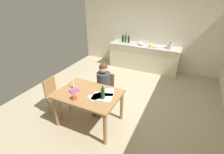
# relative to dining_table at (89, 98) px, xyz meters

# --- Properties ---
(ground_plane) EXTENTS (5.20, 5.20, 0.04)m
(ground_plane) POSITION_rel_dining_table_xyz_m (0.22, 1.08, -0.67)
(ground_plane) COLOR tan
(wall_back) EXTENTS (5.20, 0.12, 2.60)m
(wall_back) POSITION_rel_dining_table_xyz_m (0.22, 3.68, 0.65)
(wall_back) COLOR silver
(wall_back) RESTS_ON ground
(kitchen_counter) EXTENTS (2.49, 0.64, 0.90)m
(kitchen_counter) POSITION_rel_dining_table_xyz_m (0.22, 3.32, -0.20)
(kitchen_counter) COLOR beige
(kitchen_counter) RESTS_ON ground
(dining_table) EXTENTS (1.29, 0.91, 0.76)m
(dining_table) POSITION_rel_dining_table_xyz_m (0.00, 0.00, 0.00)
(dining_table) COLOR #9E7042
(dining_table) RESTS_ON ground
(chair_at_table) EXTENTS (0.42, 0.42, 0.86)m
(chair_at_table) POSITION_rel_dining_table_xyz_m (0.02, 0.70, -0.17)
(chair_at_table) COLOR #9E7042
(chair_at_table) RESTS_ON ground
(person_seated) EXTENTS (0.34, 0.60, 1.19)m
(person_seated) POSITION_rel_dining_table_xyz_m (0.03, 0.55, 0.03)
(person_seated) COLOR #333842
(person_seated) RESTS_ON ground
(chair_side_empty) EXTENTS (0.42, 0.42, 0.88)m
(chair_side_empty) POSITION_rel_dining_table_xyz_m (-0.90, -0.03, -0.16)
(chair_side_empty) COLOR #9E7042
(chair_side_empty) RESTS_ON ground
(coffee_mug) EXTENTS (0.13, 0.09, 0.10)m
(coffee_mug) POSITION_rel_dining_table_xyz_m (-0.13, -0.30, 0.16)
(coffee_mug) COLOR #D84C3F
(coffee_mug) RESTS_ON dining_table
(candlestick) EXTENTS (0.06, 0.06, 0.24)m
(candlestick) POSITION_rel_dining_table_xyz_m (-0.42, 0.06, 0.17)
(candlestick) COLOR gold
(candlestick) RESTS_ON dining_table
(book_magazine) EXTENTS (0.20, 0.23, 0.02)m
(book_magazine) POSITION_rel_dining_table_xyz_m (-0.31, -0.05, 0.12)
(book_magazine) COLOR #804498
(book_magazine) RESTS_ON dining_table
(paper_letter) EXTENTS (0.32, 0.36, 0.00)m
(paper_letter) POSITION_rel_dining_table_xyz_m (0.36, 0.21, 0.11)
(paper_letter) COLOR white
(paper_letter) RESTS_ON dining_table
(paper_bill) EXTENTS (0.28, 0.34, 0.00)m
(paper_bill) POSITION_rel_dining_table_xyz_m (0.41, 0.04, 0.11)
(paper_bill) COLOR white
(paper_bill) RESTS_ON dining_table
(paper_envelope) EXTENTS (0.34, 0.36, 0.00)m
(paper_envelope) POSITION_rel_dining_table_xyz_m (0.20, -0.03, 0.11)
(paper_envelope) COLOR white
(paper_envelope) RESTS_ON dining_table
(paper_receipt) EXTENTS (0.27, 0.33, 0.00)m
(paper_receipt) POSITION_rel_dining_table_xyz_m (0.22, -0.00, 0.11)
(paper_receipt) COLOR white
(paper_receipt) RESTS_ON dining_table
(wine_bottle_on_table) EXTENTS (0.08, 0.08, 0.27)m
(wine_bottle_on_table) POSITION_rel_dining_table_xyz_m (0.35, -0.03, 0.22)
(wine_bottle_on_table) COLOR #194C23
(wine_bottle_on_table) RESTS_ON dining_table
(sink_unit) EXTENTS (0.36, 0.36, 0.24)m
(sink_unit) POSITION_rel_dining_table_xyz_m (0.59, 3.33, 0.27)
(sink_unit) COLOR #B2B7BC
(sink_unit) RESTS_ON kitchen_counter
(bottle_oil) EXTENTS (0.08, 0.08, 0.27)m
(bottle_oil) POSITION_rel_dining_table_xyz_m (-0.64, 3.39, 0.37)
(bottle_oil) COLOR black
(bottle_oil) RESTS_ON kitchen_counter
(bottle_vinegar) EXTENTS (0.07, 0.07, 0.29)m
(bottle_vinegar) POSITION_rel_dining_table_xyz_m (-0.54, 3.40, 0.37)
(bottle_vinegar) COLOR #194C23
(bottle_vinegar) RESTS_ON kitchen_counter
(bottle_wine_red) EXTENTS (0.07, 0.07, 0.27)m
(bottle_wine_red) POSITION_rel_dining_table_xyz_m (-0.40, 3.38, 0.36)
(bottle_wine_red) COLOR black
(bottle_wine_red) RESTS_ON kitchen_counter
(mixing_bowl) EXTENTS (0.21, 0.21, 0.09)m
(mixing_bowl) POSITION_rel_dining_table_xyz_m (0.10, 3.30, 0.30)
(mixing_bowl) COLOR white
(mixing_bowl) RESTS_ON kitchen_counter
(stovetop_kettle) EXTENTS (0.18, 0.18, 0.22)m
(stovetop_kettle) POSITION_rel_dining_table_xyz_m (1.08, 3.32, 0.35)
(stovetop_kettle) COLOR #B7BABF
(stovetop_kettle) RESTS_ON kitchen_counter
(wine_glass_near_sink) EXTENTS (0.07, 0.07, 0.15)m
(wine_glass_near_sink) POSITION_rel_dining_table_xyz_m (0.27, 3.47, 0.36)
(wine_glass_near_sink) COLOR silver
(wine_glass_near_sink) RESTS_ON kitchen_counter
(wine_glass_by_kettle) EXTENTS (0.07, 0.07, 0.15)m
(wine_glass_by_kettle) POSITION_rel_dining_table_xyz_m (0.15, 3.47, 0.36)
(wine_glass_by_kettle) COLOR silver
(wine_glass_by_kettle) RESTS_ON kitchen_counter
(wine_glass_back_left) EXTENTS (0.07, 0.07, 0.15)m
(wine_glass_back_left) POSITION_rel_dining_table_xyz_m (0.05, 3.47, 0.36)
(wine_glass_back_left) COLOR silver
(wine_glass_back_left) RESTS_ON kitchen_counter
(wine_glass_back_right) EXTENTS (0.07, 0.07, 0.15)m
(wine_glass_back_right) POSITION_rel_dining_table_xyz_m (-0.03, 3.47, 0.36)
(wine_glass_back_right) COLOR silver
(wine_glass_back_right) RESTS_ON kitchen_counter
(teacup_on_counter) EXTENTS (0.13, 0.09, 0.10)m
(teacup_on_counter) POSITION_rel_dining_table_xyz_m (0.47, 3.17, 0.30)
(teacup_on_counter) COLOR #F2CC4C
(teacup_on_counter) RESTS_ON kitchen_counter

